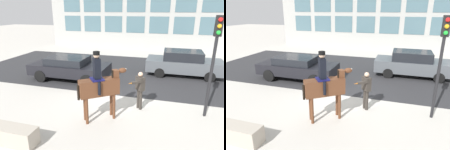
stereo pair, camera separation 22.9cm
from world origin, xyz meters
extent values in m
plane|color=beige|center=(0.00, 0.00, 0.00)|extent=(80.00, 80.00, 0.00)
cube|color=#2D2D30|center=(0.00, 4.75, 0.00)|extent=(21.64, 8.50, 0.01)
cube|color=slate|center=(-8.33, 12.83, 2.54)|extent=(1.90, 0.02, 1.66)
cube|color=slate|center=(-5.95, 12.83, 2.54)|extent=(1.90, 0.02, 1.66)
cube|color=slate|center=(-3.57, 12.83, 2.54)|extent=(1.90, 0.02, 1.66)
cube|color=slate|center=(-1.19, 12.83, 2.54)|extent=(1.90, 0.02, 1.66)
cube|color=slate|center=(1.19, 12.83, 2.54)|extent=(1.90, 0.02, 1.66)
cube|color=slate|center=(3.57, 12.83, 2.54)|extent=(1.90, 0.02, 1.66)
cube|color=slate|center=(5.95, 12.83, 2.54)|extent=(1.90, 0.02, 1.66)
cube|color=slate|center=(-8.33, 12.83, 4.62)|extent=(1.90, 0.02, 1.66)
cube|color=slate|center=(-5.95, 12.83, 4.62)|extent=(1.90, 0.02, 1.66)
cube|color=slate|center=(-3.57, 12.83, 4.62)|extent=(1.90, 0.02, 1.66)
cube|color=slate|center=(-1.19, 12.83, 4.62)|extent=(1.90, 0.02, 1.66)
cube|color=slate|center=(1.19, 12.83, 4.62)|extent=(1.90, 0.02, 1.66)
cube|color=slate|center=(3.57, 12.83, 4.62)|extent=(1.90, 0.02, 1.66)
cube|color=slate|center=(5.95, 12.83, 4.62)|extent=(1.90, 0.02, 1.66)
cube|color=#59331E|center=(-0.04, -1.83, 1.33)|extent=(1.45, 1.24, 0.62)
cylinder|color=#59331E|center=(0.30, -1.39, 0.51)|extent=(0.11, 0.11, 1.02)
cylinder|color=#59331E|center=(0.48, -1.63, 0.51)|extent=(0.11, 0.11, 1.02)
cylinder|color=#59331E|center=(-0.56, -2.03, 0.51)|extent=(0.11, 0.11, 1.02)
cylinder|color=#59331E|center=(-0.37, -2.28, 0.51)|extent=(0.11, 0.11, 1.02)
cube|color=#59331E|center=(0.48, -1.44, 1.68)|extent=(0.31, 0.31, 0.50)
cube|color=black|center=(0.39, -1.51, 1.70)|extent=(0.08, 0.09, 0.45)
ellipsoid|color=#59331E|center=(0.71, -1.27, 1.88)|extent=(0.38, 0.35, 0.19)
cube|color=silver|center=(0.78, -1.22, 1.90)|extent=(0.12, 0.11, 0.08)
cylinder|color=black|center=(-0.66, -2.30, 1.23)|extent=(0.09, 0.09, 0.55)
cube|color=#14144C|center=(-0.10, -1.88, 1.66)|extent=(0.64, 0.65, 0.05)
cube|color=black|center=(-0.10, -1.88, 2.06)|extent=(0.37, 0.39, 0.74)
sphere|color=#D1A889|center=(-0.10, -1.88, 2.54)|extent=(0.22, 0.22, 0.22)
cylinder|color=black|center=(-0.10, -1.88, 2.62)|extent=(0.24, 0.24, 0.12)
cylinder|color=black|center=(-0.26, -1.66, 1.39)|extent=(0.11, 0.11, 0.49)
cylinder|color=black|center=(0.07, -2.09, 1.39)|extent=(0.11, 0.11, 0.49)
cylinder|color=#332D28|center=(1.36, -0.60, 0.43)|extent=(0.13, 0.13, 0.86)
cylinder|color=#332D28|center=(1.25, -0.49, 0.43)|extent=(0.13, 0.13, 0.86)
cube|color=#332D28|center=(1.31, -0.55, 1.15)|extent=(0.44, 0.44, 0.58)
sphere|color=#D1A889|center=(1.31, -0.55, 1.55)|extent=(0.20, 0.20, 0.20)
cube|color=#332D28|center=(1.23, -0.87, 1.32)|extent=(0.46, 0.45, 0.09)
cone|color=orange|center=(0.98, -1.11, 1.32)|extent=(0.16, 0.16, 0.04)
cube|color=black|center=(-3.29, 2.09, 0.67)|extent=(4.67, 1.96, 0.62)
cube|color=black|center=(-3.40, 2.09, 1.18)|extent=(2.33, 1.72, 0.41)
cylinder|color=black|center=(-1.84, 1.19, 0.36)|extent=(0.71, 0.23, 0.71)
cylinder|color=black|center=(-1.84, 2.99, 0.36)|extent=(0.71, 0.23, 0.71)
cylinder|color=black|center=(-4.73, 1.19, 0.36)|extent=(0.71, 0.23, 0.71)
cylinder|color=black|center=(-4.73, 2.99, 0.36)|extent=(0.71, 0.23, 0.71)
cube|color=#51565B|center=(3.34, 4.80, 0.67)|extent=(4.64, 1.94, 0.73)
cube|color=black|center=(3.22, 4.80, 1.31)|extent=(2.32, 1.71, 0.55)
cylinder|color=black|center=(4.78, 3.90, 0.31)|extent=(0.61, 0.23, 0.61)
cylinder|color=black|center=(4.78, 5.69, 0.31)|extent=(0.61, 0.23, 0.61)
cylinder|color=black|center=(1.90, 3.90, 0.31)|extent=(0.61, 0.23, 0.61)
cylinder|color=black|center=(1.90, 5.69, 0.31)|extent=(0.61, 0.23, 0.61)
cylinder|color=black|center=(3.92, -0.45, 1.58)|extent=(0.11, 0.11, 3.16)
cube|color=black|center=(3.92, -0.45, 3.52)|extent=(0.24, 0.19, 0.72)
sphere|color=red|center=(3.92, -0.57, 3.74)|extent=(0.15, 0.15, 0.15)
sphere|color=orange|center=(3.92, -0.57, 3.52)|extent=(0.15, 0.15, 0.15)
sphere|color=green|center=(3.92, -0.57, 3.31)|extent=(0.15, 0.15, 0.15)
cube|color=#ADA393|center=(-2.42, -3.97, 0.29)|extent=(2.06, 0.56, 0.58)
camera|label=1|loc=(2.30, -8.29, 4.07)|focal=32.00mm
camera|label=2|loc=(2.52, -8.23, 4.07)|focal=32.00mm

